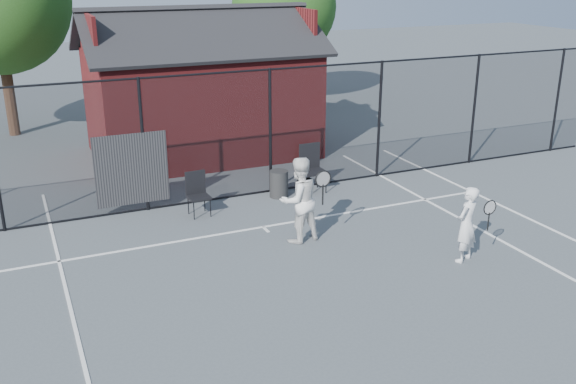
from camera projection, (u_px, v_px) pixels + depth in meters
name	position (u px, v px, depth m)	size (l,w,h in m)	color
ground	(328.00, 289.00, 10.96)	(80.00, 80.00, 0.00)	#495053
court_lines	(368.00, 327.00, 9.82)	(11.02, 18.00, 0.01)	silver
fence	(218.00, 140.00, 14.66)	(22.04, 3.00, 3.00)	black
clubhouse	(201.00, 98.00, 18.36)	(6.50, 4.36, 4.19)	maroon
tree_right	(284.00, 7.00, 24.29)	(3.97, 3.97, 5.70)	#342214
player_front	(467.00, 224.00, 11.78)	(0.70, 0.57, 1.46)	white
player_back	(299.00, 200.00, 12.60)	(0.98, 0.77, 1.74)	white
chair_left	(199.00, 195.00, 14.02)	(0.46, 0.48, 0.95)	black
chair_right	(314.00, 169.00, 15.46)	(0.54, 0.57, 1.13)	black
waste_bin	(279.00, 184.00, 15.21)	(0.44, 0.44, 0.65)	black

